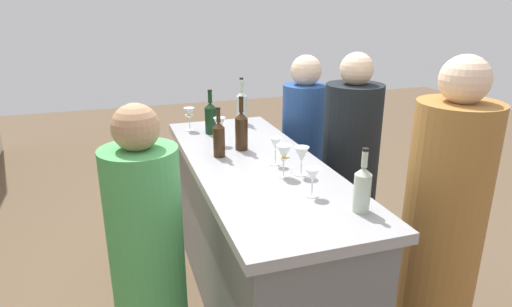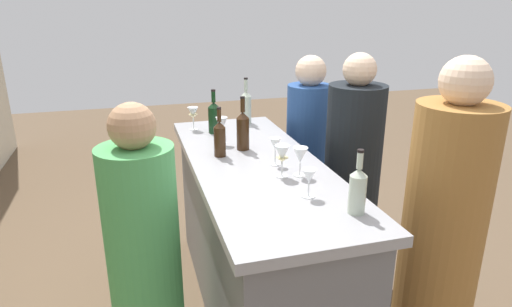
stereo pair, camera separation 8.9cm
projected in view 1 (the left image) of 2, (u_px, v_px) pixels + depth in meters
ground_plane at (256, 306)px, 2.82m from camera, size 12.00×12.00×0.00m
bar_counter at (256, 237)px, 2.66m from camera, size 1.94×0.71×0.98m
wine_bottle_leftmost_clear_pale at (362, 188)px, 1.89m from camera, size 0.07×0.07×0.29m
wine_bottle_second_left_amber_brown at (219, 138)px, 2.56m from camera, size 0.07×0.07×0.29m
wine_bottle_center_amber_brown at (241, 130)px, 2.67m from camera, size 0.08×0.08×0.33m
wine_bottle_second_right_dark_green at (211, 117)px, 3.01m from camera, size 0.08×0.08×0.30m
wine_bottle_rightmost_clear_pale at (242, 106)px, 3.26m from camera, size 0.08×0.08×0.34m
wine_glass_near_left at (302, 155)px, 2.28m from camera, size 0.08×0.08×0.15m
wine_glass_near_center at (313, 176)px, 2.04m from camera, size 0.07×0.07×0.14m
wine_glass_near_right at (276, 145)px, 2.43m from camera, size 0.07×0.07×0.15m
wine_glass_far_left at (284, 155)px, 2.26m from camera, size 0.08×0.08×0.17m
wine_glass_far_center at (220, 125)px, 2.78m from camera, size 0.08×0.08×0.17m
wine_glass_far_right at (189, 114)px, 3.08m from camera, size 0.08×0.08×0.16m
person_left_guest at (348, 181)px, 2.93m from camera, size 0.40×0.40×1.55m
person_center_guest at (303, 159)px, 3.41m from camera, size 0.34×0.34×1.47m
person_right_guest at (442, 229)px, 2.26m from camera, size 0.50×0.50×1.61m
person_server_behind at (148, 266)px, 2.07m from camera, size 0.39×0.39×1.44m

